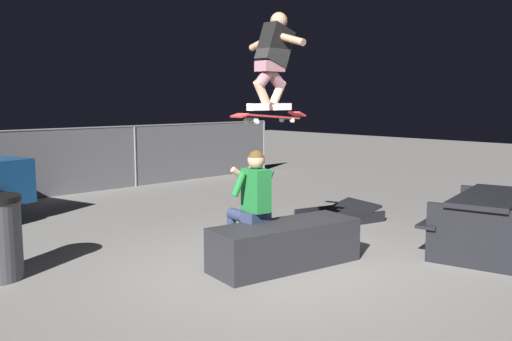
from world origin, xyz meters
The scene contains 8 objects.
ground_plane centered at (0.00, 0.00, 0.00)m, with size 40.00×40.00×0.00m, color gray.
ledge_box_main centered at (0.11, 0.02, 0.25)m, with size 1.79×0.63×0.51m, color #28282D.
person_sitting_on_ledge centered at (-0.05, 0.42, 0.75)m, with size 0.60×0.78×1.34m.
skateboard centered at (0.12, 0.28, 1.73)m, with size 1.03×0.24×0.13m.
skater_airborne centered at (0.18, 0.28, 2.41)m, with size 0.62×0.89×1.12m.
kicker_ramp centered at (2.50, 1.07, 0.06)m, with size 1.27×1.08×0.36m.
picnic_table_back centered at (2.35, -1.39, 0.50)m, with size 1.94×1.66×0.75m.
fence_back centered at (0.00, 6.36, 0.72)m, with size 12.05×0.05×1.36m.
Camera 1 is at (-4.39, -4.22, 1.93)m, focal length 38.46 mm.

